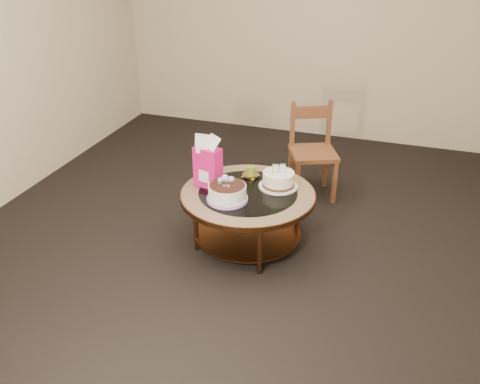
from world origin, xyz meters
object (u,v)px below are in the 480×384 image
(cream_cake, at_px, (278,180))
(gift_bag, at_px, (208,162))
(coffee_table, at_px, (248,201))
(decorated_cake, at_px, (227,193))
(dining_chair, at_px, (313,151))

(cream_cake, distance_m, gift_bag, 0.55)
(coffee_table, xyz_separation_m, cream_cake, (0.19, 0.15, 0.14))
(decorated_cake, bearing_deg, gift_bag, 141.31)
(cream_cake, xyz_separation_m, gift_bag, (-0.51, -0.15, 0.14))
(coffee_table, xyz_separation_m, decorated_cake, (-0.10, -0.17, 0.14))
(cream_cake, xyz_separation_m, dining_chair, (0.09, 0.85, -0.09))
(decorated_cake, bearing_deg, dining_chair, 71.69)
(decorated_cake, relative_size, cream_cake, 1.01)
(coffee_table, distance_m, gift_bag, 0.42)
(decorated_cake, height_order, cream_cake, cream_cake)
(dining_chair, bearing_deg, cream_cake, -120.18)
(gift_bag, relative_size, dining_chair, 0.48)
(coffee_table, height_order, decorated_cake, decorated_cake)
(cream_cake, bearing_deg, coffee_table, -165.02)
(decorated_cake, relative_size, dining_chair, 0.36)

